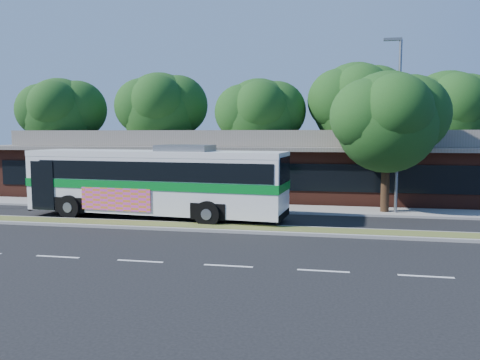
{
  "coord_description": "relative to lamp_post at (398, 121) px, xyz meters",
  "views": [
    {
      "loc": [
        6.08,
        -19.3,
        4.21
      ],
      "look_at": [
        1.92,
        2.76,
        2.0
      ],
      "focal_mm": 35.0,
      "sensor_mm": 36.0,
      "label": 1
    }
  ],
  "objects": [
    {
      "name": "tree_bg_b",
      "position": [
        -16.13,
        10.14,
        1.24
      ],
      "size": [
        6.69,
        6.0,
        9.0
      ],
      "color": "black",
      "rests_on": "ground"
    },
    {
      "name": "transit_bus",
      "position": [
        -11.88,
        -3.3,
        -2.85
      ],
      "size": [
        13.32,
        4.04,
        3.69
      ],
      "rotation": [
        0.0,
        0.0,
        -0.09
      ],
      "color": "silver",
      "rests_on": "ground"
    },
    {
      "name": "sidewalk_tree",
      "position": [
        -0.11,
        0.33,
        0.04
      ],
      "size": [
        5.89,
        5.28,
        7.46
      ],
      "color": "black",
      "rests_on": "ground"
    },
    {
      "name": "tree_bg_e",
      "position": [
        4.85,
        9.14,
        0.84
      ],
      "size": [
        6.47,
        5.8,
        8.5
      ],
      "color": "black",
      "rests_on": "ground"
    },
    {
      "name": "median_strip",
      "position": [
        -9.56,
        -5.4,
        -4.83
      ],
      "size": [
        26.0,
        1.1,
        0.15
      ],
      "primitive_type": "cube",
      "color": "#525A26",
      "rests_on": "ground"
    },
    {
      "name": "tree_bg_c",
      "position": [
        -8.16,
        9.13,
        0.69
      ],
      "size": [
        6.24,
        5.6,
        8.26
      ],
      "color": "black",
      "rests_on": "ground"
    },
    {
      "name": "tree_bg_d",
      "position": [
        -1.12,
        10.15,
        1.52
      ],
      "size": [
        6.91,
        6.2,
        9.37
      ],
      "color": "black",
      "rests_on": "ground"
    },
    {
      "name": "ground",
      "position": [
        -9.56,
        -6.0,
        -4.9
      ],
      "size": [
        120.0,
        120.0,
        0.0
      ],
      "primitive_type": "plane",
      "color": "black",
      "rests_on": "ground"
    },
    {
      "name": "plaza_building",
      "position": [
        -9.56,
        6.99,
        -2.77
      ],
      "size": [
        33.2,
        11.2,
        4.45
      ],
      "color": "#52241A",
      "rests_on": "ground"
    },
    {
      "name": "lamp_post",
      "position": [
        0.0,
        0.0,
        0.0
      ],
      "size": [
        0.93,
        0.18,
        9.07
      ],
      "color": "slate",
      "rests_on": "ground"
    },
    {
      "name": "sidewalk",
      "position": [
        -9.56,
        0.4,
        -4.84
      ],
      "size": [
        44.0,
        2.6,
        0.12
      ],
      "primitive_type": "cube",
      "color": "gray",
      "rests_on": "ground"
    },
    {
      "name": "tree_bg_a",
      "position": [
        -24.15,
        9.14,
        0.97
      ],
      "size": [
        6.47,
        5.8,
        8.63
      ],
      "color": "black",
      "rests_on": "ground"
    }
  ]
}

